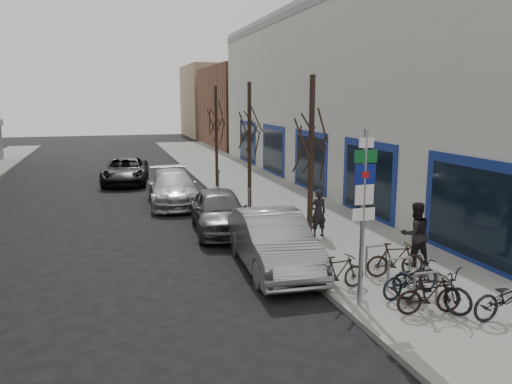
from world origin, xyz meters
TOP-DOWN VIEW (x-y plane):
  - ground at (0.00, 0.00)m, footprint 120.00×120.00m
  - sidewalk_east at (4.50, 10.00)m, footprint 5.00×70.00m
  - commercial_building at (17.00, 16.00)m, footprint 20.00×32.00m
  - brick_building_far at (13.00, 40.00)m, footprint 12.00×14.00m
  - tan_building_far at (13.50, 55.00)m, footprint 13.00×12.00m
  - highway_sign_pole at (2.40, -0.01)m, footprint 0.55×0.10m
  - bike_rack at (3.80, 0.60)m, footprint 0.66×2.26m
  - tree_near at (2.60, 3.50)m, footprint 1.80×1.80m
  - tree_mid at (2.60, 10.00)m, footprint 1.80×1.80m
  - tree_far at (2.60, 16.50)m, footprint 1.80×1.80m
  - meter_front at (2.15, 3.00)m, footprint 0.10×0.08m
  - meter_mid at (2.15, 8.50)m, footprint 0.10×0.08m
  - meter_back at (2.15, 14.00)m, footprint 0.10×0.08m
  - bike_near_left at (3.89, -0.57)m, footprint 1.44×1.97m
  - bike_near_right at (3.63, -0.89)m, footprint 1.58×0.65m
  - bike_mid_curb at (3.82, 0.12)m, footprint 1.81×0.87m
  - bike_mid_inner at (2.33, 0.96)m, footprint 1.56×0.64m
  - bike_far_curb at (5.14, -1.56)m, footprint 1.86×0.61m
  - bike_far_inner at (4.19, 1.39)m, footprint 1.64×0.74m
  - parked_car_front at (1.40, 3.33)m, footprint 1.97×5.08m
  - parked_car_mid at (0.82, 7.82)m, footprint 2.23×4.76m
  - parked_car_back at (-0.20, 13.16)m, footprint 2.40×5.45m
  - lane_car at (-2.09, 19.81)m, footprint 3.03×5.58m
  - pedestrian_near at (3.81, 5.64)m, footprint 0.63×0.44m
  - pedestrian_far at (5.25, 2.11)m, footprint 0.70×0.49m

SIDE VIEW (x-z plane):
  - ground at x=0.00m, z-range 0.00..0.00m
  - sidewalk_east at x=4.50m, z-range 0.00..0.15m
  - bike_mid_inner at x=2.33m, z-range 0.15..1.07m
  - bike_near_right at x=3.63m, z-range 0.15..1.08m
  - bike_far_inner at x=4.19m, z-range 0.15..1.11m
  - bike_rack at x=3.80m, z-range 0.24..1.07m
  - bike_mid_curb at x=3.82m, z-range 0.15..1.21m
  - bike_far_curb at x=5.14m, z-range 0.15..1.28m
  - bike_near_left at x=3.89m, z-range 0.15..1.33m
  - lane_car at x=-2.09m, z-range 0.00..1.49m
  - parked_car_back at x=-0.20m, z-range 0.00..1.56m
  - parked_car_mid at x=0.82m, z-range 0.00..1.58m
  - parked_car_front at x=1.40m, z-range 0.00..1.65m
  - meter_front at x=2.15m, z-range 0.28..1.55m
  - meter_mid at x=2.15m, z-range 0.28..1.55m
  - meter_back at x=2.15m, z-range 0.28..1.55m
  - pedestrian_near at x=3.81m, z-range 0.15..1.80m
  - pedestrian_far at x=5.25m, z-range 0.15..2.00m
  - highway_sign_pole at x=2.40m, z-range 0.36..4.56m
  - brick_building_far at x=13.00m, z-range 0.00..8.00m
  - tree_near at x=2.60m, z-range 1.35..6.85m
  - tree_mid at x=2.60m, z-range 1.35..6.85m
  - tree_far at x=2.60m, z-range 1.35..6.85m
  - tan_building_far at x=13.50m, z-range 0.00..9.00m
  - commercial_building at x=17.00m, z-range 0.00..10.00m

